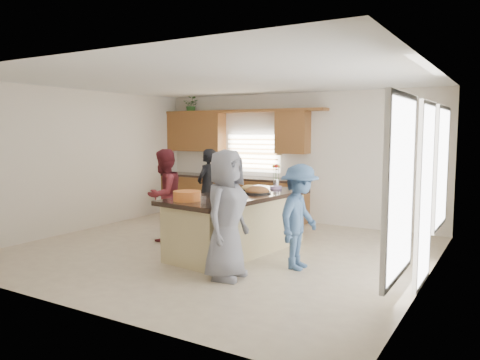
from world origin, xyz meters
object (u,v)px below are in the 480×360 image
Objects in this scene: woman_left_back at (207,187)px; woman_left_front at (230,206)px; island at (238,224)px; woman_left_mid at (164,195)px; salad_bowl at (187,195)px; woman_right_back at (300,217)px; woman_right_front at (226,214)px.

woman_left_front is (1.47, -1.45, -0.07)m from woman_left_back.
woman_left_mid reaches higher than island.
salad_bowl is 0.26× the size of woman_left_back.
woman_left_back is 2.07m from woman_left_front.
woman_left_back is at bearing 57.16° from woman_right_back.
woman_left_mid is at bearing -112.13° from woman_left_front.
woman_right_front is (0.59, -1.29, 0.42)m from island.
woman_left_front is at bearing 84.48° from salad_bowl.
island is at bearing 72.79° from salad_bowl.
woman_left_back is 1.09× the size of woman_left_front.
woman_right_front reaches higher than woman_left_mid.
woman_left_back is (-1.37, 2.51, -0.22)m from salad_bowl.
salad_bowl is at bearing -99.55° from island.
island is 1.62× the size of woman_right_front.
salad_bowl is 1.69m from woman_right_back.
salad_bowl is 1.61m from woman_left_mid.
woman_left_back is 1.53m from woman_left_mid.
woman_left_back is at bearing -159.87° from woman_left_front.
woman_left_front is at bearing 72.78° from woman_right_back.
woman_right_front is (2.26, -2.82, 0.07)m from woman_left_back.
woman_right_back is 0.87× the size of woman_right_front.
island is 1.86× the size of woman_right_back.
woman_right_front is (-0.67, -0.91, 0.11)m from woman_right_back.
salad_bowl is 0.27× the size of woman_right_back.
salad_bowl is 0.24× the size of woman_right_front.
woman_left_front is at bearing 165.51° from island.
woman_left_mid is at bearing 82.53° from woman_right_back.
salad_bowl is at bearing 50.04° from woman_left_mid.
woman_left_mid is 2.85m from woman_right_back.
salad_bowl is 1.10m from woman_left_front.
island is at bearing 19.70° from woman_right_front.
woman_left_mid is 0.95× the size of woman_right_front.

